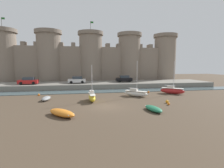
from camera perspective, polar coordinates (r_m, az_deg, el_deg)
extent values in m
plane|color=#4C3D2D|center=(23.03, -1.93, -7.46)|extent=(160.00, 160.00, 0.00)
cube|color=slate|center=(36.35, -5.12, -2.41)|extent=(80.00, 4.50, 0.10)
cube|color=slate|center=(43.45, -6.02, -0.29)|extent=(59.23, 10.00, 1.22)
cube|color=gray|center=(52.62, -6.88, 6.02)|extent=(47.23, 2.80, 10.78)
cylinder|color=gray|center=(56.33, -31.83, 6.89)|extent=(6.61, 6.61, 14.19)
cylinder|color=#796B5D|center=(57.07, -32.26, 14.52)|extent=(7.41, 7.41, 1.00)
cylinder|color=#4C4742|center=(57.43, -32.38, 16.49)|extent=(0.10, 0.10, 3.00)
cube|color=#19591E|center=(57.52, -32.02, 17.71)|extent=(0.80, 0.04, 0.50)
cylinder|color=gray|center=(53.23, -19.81, 7.54)|extent=(6.61, 6.61, 14.19)
cylinder|color=#796B5D|center=(54.01, -20.11, 15.61)|extent=(7.41, 7.41, 1.00)
cylinder|color=gray|center=(52.65, -6.90, 7.87)|extent=(6.61, 6.61, 14.19)
cylinder|color=#796B5D|center=(53.44, -7.01, 16.04)|extent=(7.41, 7.41, 1.00)
cylinder|color=#4C4742|center=(53.82, -7.04, 18.13)|extent=(0.10, 0.10, 3.00)
cube|color=#19591E|center=(54.12, -6.55, 19.38)|extent=(0.80, 0.04, 0.50)
cylinder|color=gray|center=(54.67, 5.66, 7.82)|extent=(6.61, 6.61, 14.19)
cylinder|color=#796B5D|center=(55.43, 5.74, 15.69)|extent=(7.41, 7.41, 1.00)
cylinder|color=gray|center=(59.03, 16.84, 7.46)|extent=(6.61, 6.61, 14.19)
cylinder|color=#796B5D|center=(59.74, 17.07, 14.75)|extent=(7.41, 7.41, 1.00)
cube|color=gray|center=(54.96, -26.89, 11.62)|extent=(1.10, 2.52, 1.10)
cube|color=gray|center=(54.14, -23.42, 11.87)|extent=(1.10, 2.52, 1.10)
cube|color=gray|center=(53.09, -16.21, 12.25)|extent=(1.10, 2.52, 1.10)
cube|color=gray|center=(52.88, -12.52, 12.37)|extent=(1.10, 2.52, 1.10)
cube|color=gray|center=(53.50, -1.47, 12.43)|extent=(1.10, 2.52, 1.10)
cube|color=gray|center=(54.12, 2.11, 12.35)|extent=(1.10, 2.52, 1.10)
cube|color=gray|center=(55.94, 8.96, 12.08)|extent=(1.10, 2.52, 1.10)
cube|color=gray|center=(57.13, 12.20, 11.89)|extent=(1.10, 2.52, 1.10)
ellipsoid|color=orange|center=(19.57, -16.06, -9.04)|extent=(3.57, 3.83, 0.73)
ellipsoid|color=gold|center=(19.55, -16.07, -8.87)|extent=(2.89, 3.11, 0.40)
cube|color=beige|center=(19.77, -16.57, -8.60)|extent=(1.01, 0.91, 0.06)
cube|color=beige|center=(18.37, -13.31, -9.70)|extent=(0.75, 0.70, 0.08)
ellipsoid|color=#1E6B47|center=(21.46, 13.38, -7.84)|extent=(1.63, 3.36, 0.57)
ellipsoid|color=#339266|center=(21.44, 13.38, -7.69)|extent=(1.29, 2.75, 0.32)
cube|color=beige|center=(21.23, 13.72, -7.72)|extent=(1.09, 0.32, 0.06)
cube|color=beige|center=(22.50, 11.74, -6.95)|extent=(0.72, 0.36, 0.08)
ellipsoid|color=silver|center=(30.81, 7.70, -3.14)|extent=(4.01, 3.87, 0.98)
cube|color=silver|center=(30.74, 7.72, -2.31)|extent=(3.50, 3.39, 0.08)
cube|color=silver|center=(30.85, 7.16, -1.78)|extent=(1.41, 1.39, 0.44)
cylinder|color=silver|center=(30.38, 8.17, 2.60)|extent=(0.10, 0.10, 5.21)
cylinder|color=silver|center=(30.87, 6.98, -1.35)|extent=(1.51, 1.43, 0.08)
ellipsoid|color=gray|center=(28.84, -20.71, -4.45)|extent=(1.41, 2.93, 0.64)
ellipsoid|color=silver|center=(28.83, -20.72, -4.33)|extent=(1.11, 2.40, 0.35)
cube|color=beige|center=(28.63, -20.84, -4.33)|extent=(0.95, 0.31, 0.06)
cube|color=beige|center=(29.87, -20.10, -3.92)|extent=(0.63, 0.35, 0.08)
ellipsoid|color=yellow|center=(26.57, -6.55, -4.40)|extent=(1.03, 4.03, 1.16)
cube|color=silver|center=(26.48, -6.57, -3.25)|extent=(0.88, 3.55, 0.08)
cube|color=silver|center=(26.73, -6.63, -2.60)|extent=(0.63, 1.14, 0.44)
cylinder|color=silver|center=(26.01, -6.58, 1.48)|extent=(0.10, 0.10, 4.33)
cylinder|color=silver|center=(26.80, -6.66, -2.08)|extent=(0.13, 1.81, 0.08)
ellipsoid|color=red|center=(35.22, 19.07, -2.15)|extent=(4.12, 3.79, 1.12)
cube|color=silver|center=(35.15, 19.10, -1.31)|extent=(3.61, 3.31, 0.08)
cube|color=silver|center=(35.19, 18.58, -0.85)|extent=(1.43, 1.37, 0.44)
cylinder|color=silver|center=(34.89, 19.61, 2.88)|extent=(0.10, 0.10, 5.08)
cylinder|color=silver|center=(35.19, 18.41, -0.47)|extent=(1.58, 1.39, 0.08)
sphere|color=orange|center=(26.34, 17.55, -5.51)|extent=(0.45, 0.45, 0.45)
sphere|color=orange|center=(25.15, 18.00, -6.17)|extent=(0.37, 0.37, 0.37)
sphere|color=orange|center=(35.29, 11.83, -2.53)|extent=(0.39, 0.39, 0.39)
sphere|color=orange|center=(33.73, -22.78, -3.28)|extent=(0.38, 0.38, 0.38)
cube|color=red|center=(42.85, -25.69, 0.68)|extent=(4.10, 1.70, 0.80)
cube|color=#2D3842|center=(42.76, -25.54, 1.62)|extent=(2.26, 1.50, 0.64)
cylinder|color=black|center=(42.42, -27.63, 0.16)|extent=(0.64, 0.18, 0.64)
cylinder|color=black|center=(44.04, -26.98, 0.38)|extent=(0.64, 0.18, 0.64)
cylinder|color=black|center=(41.74, -24.30, 0.23)|extent=(0.64, 0.18, 0.64)
cylinder|color=black|center=(43.38, -23.76, 0.45)|extent=(0.64, 0.18, 0.64)
cube|color=silver|center=(42.13, -11.42, 1.08)|extent=(4.10, 1.70, 0.80)
cube|color=#2D3842|center=(42.08, -11.24, 2.03)|extent=(2.26, 1.50, 0.64)
cylinder|color=black|center=(41.36, -13.19, 0.56)|extent=(0.64, 0.18, 0.64)
cylinder|color=black|center=(43.05, -13.09, 0.77)|extent=(0.64, 0.18, 0.64)
cylinder|color=black|center=(41.31, -9.67, 0.63)|extent=(0.64, 0.18, 0.64)
cylinder|color=black|center=(43.00, -9.70, 0.84)|extent=(0.64, 0.18, 0.64)
cube|color=black|center=(45.13, 3.92, 1.51)|extent=(4.10, 1.70, 0.80)
cube|color=#2D3842|center=(45.11, 4.11, 2.40)|extent=(2.26, 1.50, 0.64)
cylinder|color=black|center=(44.03, 2.58, 1.04)|extent=(0.64, 0.18, 0.64)
cylinder|color=black|center=(45.68, 2.11, 1.22)|extent=(0.64, 0.18, 0.64)
cylinder|color=black|center=(44.67, 5.76, 1.08)|extent=(0.64, 0.18, 0.64)
cylinder|color=black|center=(46.29, 5.18, 1.26)|extent=(0.64, 0.18, 0.64)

